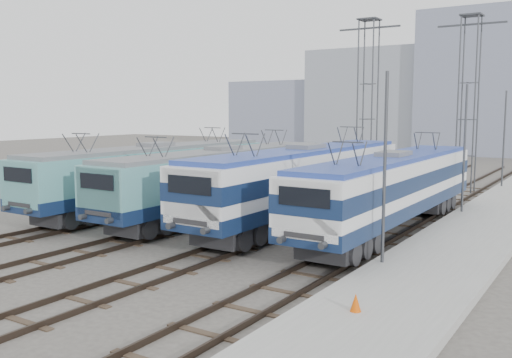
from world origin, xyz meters
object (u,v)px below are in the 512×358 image
object	(u,v)px
locomotive_center_right	(304,177)
catenary_tower_west	(368,96)
mast_mid	(464,151)
mast_front	(385,173)
mast_rear	(504,141)
catenary_tower_east	(468,95)
safety_cone	(356,302)
locomotive_center_left	(221,176)
locomotive_far_left	(154,171)
locomotive_far_right	(391,185)

from	to	relation	value
locomotive_center_right	catenary_tower_west	distance (m)	14.72
locomotive_center_right	mast_mid	size ratio (longest dim) A/B	2.63
locomotive_center_right	catenary_tower_west	size ratio (longest dim) A/B	1.54
mast_front	mast_rear	distance (m)	24.00
catenary_tower_east	mast_front	size ratio (longest dim) A/B	1.71
locomotive_center_right	catenary_tower_west	xyz separation A→B (m)	(-2.25, 13.90, 4.29)
safety_cone	locomotive_center_left	bearing A→B (deg)	139.06
catenary_tower_east	safety_cone	size ratio (longest dim) A/B	24.30
catenary_tower_east	safety_cone	bearing A→B (deg)	-83.17
locomotive_far_left	locomotive_far_right	bearing A→B (deg)	5.10
catenary_tower_west	catenary_tower_east	xyz separation A→B (m)	(6.50, 2.00, 0.00)
catenary_tower_east	catenary_tower_west	bearing A→B (deg)	-162.90
catenary_tower_west	mast_rear	xyz separation A→B (m)	(8.60, 4.00, -3.14)
catenary_tower_east	mast_front	distance (m)	22.32
catenary_tower_west	mast_mid	bearing A→B (deg)	-42.93
locomotive_center_left	catenary_tower_west	size ratio (longest dim) A/B	1.46
locomotive_center_left	mast_front	distance (m)	12.12
locomotive_center_right	catenary_tower_east	xyz separation A→B (m)	(4.25, 15.90, 4.29)
locomotive_far_left	mast_rear	distance (m)	24.53
locomotive_center_right	catenary_tower_east	distance (m)	17.01
locomotive_center_left	safety_cone	world-z (taller)	locomotive_center_left
mast_front	catenary_tower_east	bearing A→B (deg)	95.45
locomotive_far_right	mast_rear	size ratio (longest dim) A/B	2.51
mast_front	locomotive_center_right	bearing A→B (deg)	136.14
locomotive_far_left	locomotive_center_right	xyz separation A→B (m)	(9.00, 1.19, 0.13)
locomotive_far_left	catenary_tower_east	world-z (taller)	catenary_tower_east
mast_front	safety_cone	bearing A→B (deg)	-77.43
mast_rear	locomotive_far_right	bearing A→B (deg)	-95.91
mast_mid	mast_rear	distance (m)	12.00
locomotive_center_right	locomotive_far_right	size ratio (longest dim) A/B	1.05
locomotive_far_right	safety_cone	size ratio (longest dim) A/B	35.52
locomotive_far_right	catenary_tower_west	world-z (taller)	catenary_tower_west
locomotive_center_left	mast_front	world-z (taller)	mast_front
catenary_tower_west	mast_mid	world-z (taller)	catenary_tower_west
catenary_tower_west	safety_cone	distance (m)	27.68
locomotive_center_left	mast_front	xyz separation A→B (m)	(10.85, -5.24, 1.32)
catenary_tower_east	mast_front	bearing A→B (deg)	-84.55
locomotive_center_right	locomotive_far_right	xyz separation A→B (m)	(4.50, 0.01, -0.11)
catenary_tower_east	mast_mid	bearing A→B (deg)	-78.14
mast_mid	mast_rear	world-z (taller)	same
locomotive_far_left	catenary_tower_east	size ratio (longest dim) A/B	1.48
locomotive_far_left	locomotive_center_left	bearing A→B (deg)	4.17
mast_mid	mast_rear	xyz separation A→B (m)	(0.00, 12.00, 0.00)
mast_mid	mast_rear	bearing A→B (deg)	90.00
locomotive_center_right	mast_front	bearing A→B (deg)	-43.86
locomotive_far_right	catenary_tower_west	size ratio (longest dim) A/B	1.46
catenary_tower_west	mast_rear	size ratio (longest dim) A/B	1.71
locomotive_far_right	catenary_tower_east	size ratio (longest dim) A/B	1.46
locomotive_center_left	mast_mid	xyz separation A→B (m)	(10.85, 6.76, 1.32)
catenary_tower_east	mast_mid	xyz separation A→B (m)	(2.10, -10.00, -3.14)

